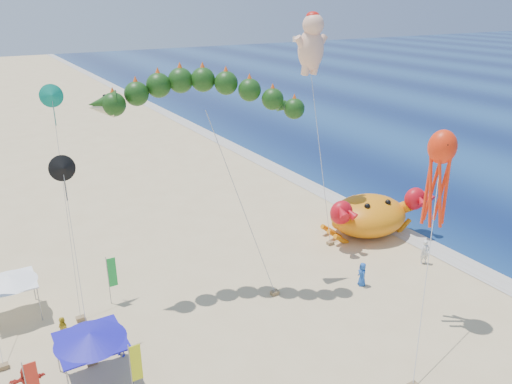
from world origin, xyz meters
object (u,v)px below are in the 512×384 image
canopy_blue (90,337)px  octopus_kite (439,172)px  dragon_kite (202,101)px  cherub_kite (312,42)px  canopy_white (9,280)px  crab_inflatable (369,214)px

canopy_blue → octopus_kite: bearing=-13.6°
dragon_kite → cherub_kite: size_ratio=0.81×
octopus_kite → canopy_white: octopus_kite is taller
cherub_kite → dragon_kite: bearing=-158.2°
cherub_kite → octopus_kite: (-1.55, -13.66, -5.57)m
octopus_kite → canopy_white: size_ratio=3.67×
cherub_kite → octopus_kite: 14.83m
crab_inflatable → canopy_white: crab_inflatable is taller
canopy_white → dragon_kite: bearing=-13.1°
octopus_kite → canopy_blue: octopus_kite is taller
crab_inflatable → cherub_kite: 13.81m
dragon_kite → cherub_kite: cherub_kite is taller
dragon_kite → canopy_white: bearing=166.9°
crab_inflatable → dragon_kite: size_ratio=0.64×
cherub_kite → canopy_white: size_ratio=5.46×
octopus_kite → canopy_blue: (-17.83, 4.31, -6.44)m
canopy_blue → cherub_kite: bearing=25.8°
canopy_blue → canopy_white: size_ratio=1.12×
crab_inflatable → canopy_blue: (-22.70, -5.40, 0.80)m
crab_inflatable → canopy_blue: crab_inflatable is taller
cherub_kite → canopy_blue: 24.64m
canopy_blue → canopy_white: bearing=109.6°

